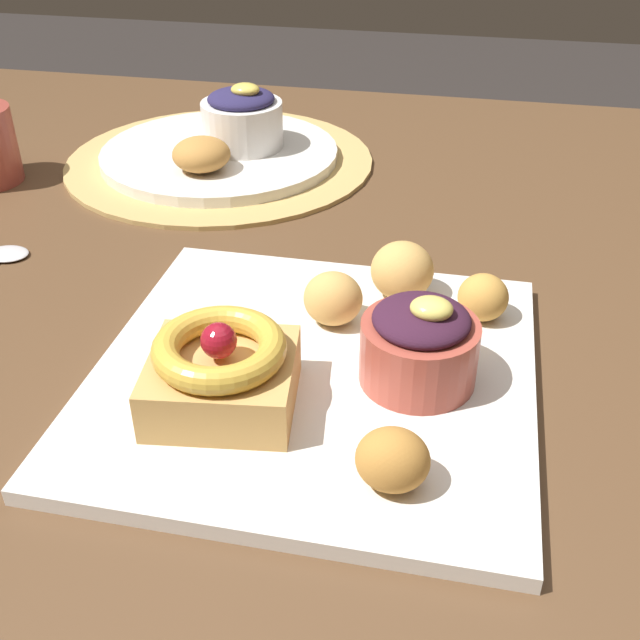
{
  "coord_description": "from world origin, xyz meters",
  "views": [
    {
      "loc": [
        0.06,
        -0.64,
        1.07
      ],
      "look_at": [
        -0.04,
        -0.19,
        0.77
      ],
      "focal_mm": 43.57,
      "sensor_mm": 36.0,
      "label": 1
    }
  ],
  "objects_px": {
    "back_plate": "(220,154)",
    "front_plate": "(314,375)",
    "fritter_front": "(393,460)",
    "fritter_extra": "(483,297)",
    "back_pastry": "(201,154)",
    "fritter_middle": "(333,299)",
    "berry_ramekin": "(420,344)",
    "fritter_back": "(402,270)",
    "cake_slice": "(221,371)",
    "back_ramekin": "(242,119)"
  },
  "relations": [
    {
      "from": "back_plate",
      "to": "front_plate",
      "type": "bearing_deg",
      "value": -63.06
    },
    {
      "from": "fritter_front",
      "to": "fritter_extra",
      "type": "height_order",
      "value": "same"
    },
    {
      "from": "front_plate",
      "to": "back_pastry",
      "type": "distance_m",
      "value": 0.37
    },
    {
      "from": "front_plate",
      "to": "fritter_middle",
      "type": "bearing_deg",
      "value": 88.66
    },
    {
      "from": "front_plate",
      "to": "berry_ramekin",
      "type": "height_order",
      "value": "berry_ramekin"
    },
    {
      "from": "front_plate",
      "to": "fritter_back",
      "type": "bearing_deg",
      "value": 66.57
    },
    {
      "from": "cake_slice",
      "to": "back_ramekin",
      "type": "distance_m",
      "value": 0.46
    },
    {
      "from": "fritter_middle",
      "to": "back_pastry",
      "type": "xyz_separation_m",
      "value": [
        -0.19,
        0.26,
        0.0
      ]
    },
    {
      "from": "front_plate",
      "to": "berry_ramekin",
      "type": "bearing_deg",
      "value": 1.93
    },
    {
      "from": "fritter_front",
      "to": "back_pastry",
      "type": "bearing_deg",
      "value": 121.84
    },
    {
      "from": "back_pastry",
      "to": "fritter_front",
      "type": "bearing_deg",
      "value": -58.16
    },
    {
      "from": "fritter_middle",
      "to": "berry_ramekin",
      "type": "bearing_deg",
      "value": -39.81
    },
    {
      "from": "berry_ramekin",
      "to": "back_ramekin",
      "type": "xyz_separation_m",
      "value": [
        -0.24,
        0.39,
        0.01
      ]
    },
    {
      "from": "fritter_front",
      "to": "back_ramekin",
      "type": "distance_m",
      "value": 0.55
    },
    {
      "from": "berry_ramekin",
      "to": "front_plate",
      "type": "bearing_deg",
      "value": -178.07
    },
    {
      "from": "cake_slice",
      "to": "fritter_middle",
      "type": "relative_size",
      "value": 2.32
    },
    {
      "from": "fritter_front",
      "to": "fritter_back",
      "type": "xyz_separation_m",
      "value": [
        -0.02,
        0.21,
        0.0
      ]
    },
    {
      "from": "front_plate",
      "to": "fritter_back",
      "type": "relative_size",
      "value": 5.99
    },
    {
      "from": "fritter_back",
      "to": "fritter_extra",
      "type": "distance_m",
      "value": 0.07
    },
    {
      "from": "back_plate",
      "to": "cake_slice",
      "type": "bearing_deg",
      "value": -71.65
    },
    {
      "from": "berry_ramekin",
      "to": "fritter_front",
      "type": "height_order",
      "value": "berry_ramekin"
    },
    {
      "from": "fritter_front",
      "to": "fritter_middle",
      "type": "bearing_deg",
      "value": 112.26
    },
    {
      "from": "cake_slice",
      "to": "back_ramekin",
      "type": "xyz_separation_m",
      "value": [
        -0.12,
        0.45,
        0.01
      ]
    },
    {
      "from": "cake_slice",
      "to": "fritter_middle",
      "type": "height_order",
      "value": "cake_slice"
    },
    {
      "from": "front_plate",
      "to": "cake_slice",
      "type": "xyz_separation_m",
      "value": [
        -0.05,
        -0.05,
        0.03
      ]
    },
    {
      "from": "fritter_back",
      "to": "back_plate",
      "type": "height_order",
      "value": "fritter_back"
    },
    {
      "from": "cake_slice",
      "to": "fritter_extra",
      "type": "distance_m",
      "value": 0.22
    },
    {
      "from": "fritter_middle",
      "to": "front_plate",
      "type": "bearing_deg",
      "value": -91.34
    },
    {
      "from": "cake_slice",
      "to": "berry_ramekin",
      "type": "bearing_deg",
      "value": 23.29
    },
    {
      "from": "fritter_extra",
      "to": "back_plate",
      "type": "xyz_separation_m",
      "value": [
        -0.31,
        0.29,
        -0.02
      ]
    },
    {
      "from": "fritter_front",
      "to": "fritter_middle",
      "type": "height_order",
      "value": "fritter_middle"
    },
    {
      "from": "back_ramekin",
      "to": "back_pastry",
      "type": "xyz_separation_m",
      "value": [
        -0.02,
        -0.08,
        -0.01
      ]
    },
    {
      "from": "cake_slice",
      "to": "back_pastry",
      "type": "bearing_deg",
      "value": 111.01
    },
    {
      "from": "fritter_middle",
      "to": "back_pastry",
      "type": "distance_m",
      "value": 0.32
    },
    {
      "from": "front_plate",
      "to": "back_plate",
      "type": "distance_m",
      "value": 0.43
    },
    {
      "from": "fritter_middle",
      "to": "back_ramekin",
      "type": "bearing_deg",
      "value": 117.01
    },
    {
      "from": "fritter_back",
      "to": "back_ramekin",
      "type": "xyz_separation_m",
      "value": [
        -0.22,
        0.28,
        0.01
      ]
    },
    {
      "from": "fritter_back",
      "to": "fritter_middle",
      "type": "bearing_deg",
      "value": -133.3
    },
    {
      "from": "front_plate",
      "to": "fritter_middle",
      "type": "height_order",
      "value": "fritter_middle"
    },
    {
      "from": "fritter_front",
      "to": "back_pastry",
      "type": "xyz_separation_m",
      "value": [
        -0.26,
        0.42,
        0.0
      ]
    },
    {
      "from": "fritter_front",
      "to": "fritter_middle",
      "type": "relative_size",
      "value": 0.97
    },
    {
      "from": "fritter_front",
      "to": "fritter_back",
      "type": "height_order",
      "value": "fritter_back"
    },
    {
      "from": "cake_slice",
      "to": "berry_ramekin",
      "type": "relative_size",
      "value": 1.31
    },
    {
      "from": "berry_ramekin",
      "to": "fritter_middle",
      "type": "xyz_separation_m",
      "value": [
        -0.07,
        0.06,
        -0.01
      ]
    },
    {
      "from": "fritter_extra",
      "to": "fritter_middle",
      "type": "bearing_deg",
      "value": -165.2
    },
    {
      "from": "back_ramekin",
      "to": "back_pastry",
      "type": "relative_size",
      "value": 1.48
    },
    {
      "from": "front_plate",
      "to": "back_pastry",
      "type": "bearing_deg",
      "value": 121.14
    },
    {
      "from": "front_plate",
      "to": "cake_slice",
      "type": "relative_size",
      "value": 2.92
    },
    {
      "from": "front_plate",
      "to": "fritter_middle",
      "type": "xyz_separation_m",
      "value": [
        0.0,
        0.06,
        0.03
      ]
    },
    {
      "from": "cake_slice",
      "to": "fritter_back",
      "type": "xyz_separation_m",
      "value": [
        0.1,
        0.16,
        -0.0
      ]
    }
  ]
}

